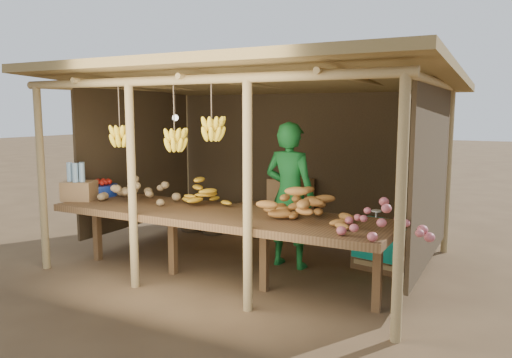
% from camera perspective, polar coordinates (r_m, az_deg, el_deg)
% --- Properties ---
extents(ground, '(60.00, 60.00, 0.00)m').
position_cam_1_polar(ground, '(6.52, -0.00, -9.19)').
color(ground, brown).
rests_on(ground, ground).
extents(stall_structure, '(4.70, 3.50, 2.43)m').
position_cam_1_polar(stall_structure, '(6.30, 0.02, 7.99)').
color(stall_structure, tan).
rests_on(stall_structure, ground).
extents(counter, '(3.90, 1.05, 0.80)m').
position_cam_1_polar(counter, '(5.53, -4.60, -4.37)').
color(counter, brown).
rests_on(counter, ground).
extents(potato_heap, '(0.99, 0.62, 0.36)m').
position_cam_1_polar(potato_heap, '(6.23, -13.20, -0.91)').
color(potato_heap, '#977A4E').
rests_on(potato_heap, counter).
extents(sweet_potato_heap, '(1.11, 0.74, 0.36)m').
position_cam_1_polar(sweet_potato_heap, '(5.12, 5.50, -2.61)').
color(sweet_potato_heap, '#B3722E').
rests_on(sweet_potato_heap, counter).
extents(onion_heap, '(0.98, 0.77, 0.36)m').
position_cam_1_polar(onion_heap, '(4.52, 14.37, -4.23)').
color(onion_heap, '#BE5C62').
rests_on(onion_heap, counter).
extents(banana_pile, '(0.64, 0.42, 0.35)m').
position_cam_1_polar(banana_pile, '(5.89, -5.65, -1.31)').
color(banana_pile, gold).
rests_on(banana_pile, counter).
extents(tomato_basin, '(0.41, 0.41, 0.22)m').
position_cam_1_polar(tomato_basin, '(6.85, -17.24, -1.09)').
color(tomato_basin, navy).
rests_on(tomato_basin, counter).
extents(bottle_box, '(0.46, 0.42, 0.47)m').
position_cam_1_polar(bottle_box, '(6.58, -19.56, -0.72)').
color(bottle_box, '#9B7145').
rests_on(bottle_box, counter).
extents(vendor, '(0.67, 0.47, 1.78)m').
position_cam_1_polar(vendor, '(6.07, 3.87, -1.84)').
color(vendor, '#176827').
rests_on(vendor, ground).
extents(tarp_crate, '(0.72, 0.65, 0.74)m').
position_cam_1_polar(tarp_crate, '(6.29, 14.05, -7.19)').
color(tarp_crate, brown).
rests_on(tarp_crate, ground).
extents(carton_stack, '(1.25, 0.56, 0.89)m').
position_cam_1_polar(carton_stack, '(7.55, 2.53, -3.76)').
color(carton_stack, '#9B7145').
rests_on(carton_stack, ground).
extents(burlap_sacks, '(0.84, 0.44, 0.60)m').
position_cam_1_polar(burlap_sacks, '(7.93, -6.17, -4.23)').
color(burlap_sacks, '#42331F').
rests_on(burlap_sacks, ground).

